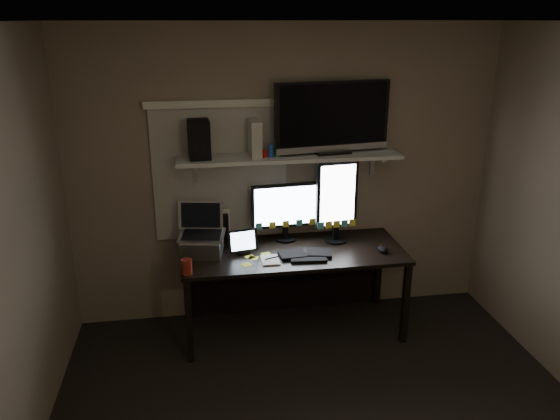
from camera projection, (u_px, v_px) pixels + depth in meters
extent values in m
plane|color=silver|center=(352.00, 22.00, 2.52)|extent=(3.60, 3.60, 0.00)
plane|color=#6E604F|center=(286.00, 177.00, 4.61)|extent=(3.60, 0.00, 3.60)
cube|color=beige|center=(220.00, 174.00, 4.50)|extent=(1.10, 0.02, 1.10)
cube|color=black|center=(293.00, 252.00, 4.44)|extent=(1.80, 0.75, 0.03)
cube|color=black|center=(286.00, 274.00, 4.89)|extent=(1.80, 0.02, 0.70)
cube|color=black|center=(189.00, 321.00, 4.12)|extent=(0.05, 0.05, 0.70)
cube|color=black|center=(405.00, 304.00, 4.38)|extent=(0.05, 0.05, 0.70)
cube|color=black|center=(189.00, 282.00, 4.75)|extent=(0.05, 0.05, 0.70)
cube|color=black|center=(378.00, 268.00, 5.00)|extent=(0.05, 0.05, 0.70)
cube|color=beige|center=(289.00, 157.00, 4.38)|extent=(1.80, 0.35, 0.03)
cube|color=black|center=(285.00, 211.00, 4.57)|extent=(0.58, 0.11, 0.51)
cube|color=black|center=(337.00, 201.00, 4.51)|extent=(0.36, 0.11, 0.71)
cube|color=black|center=(306.00, 254.00, 4.34)|extent=(0.45, 0.21, 0.03)
ellipsoid|color=black|center=(383.00, 249.00, 4.41)|extent=(0.09, 0.13, 0.04)
cube|color=silver|center=(270.00, 260.00, 4.25)|extent=(0.14, 0.19, 0.01)
cube|color=black|center=(243.00, 242.00, 4.35)|extent=(0.25, 0.14, 0.21)
cube|color=black|center=(215.00, 227.00, 4.57)|extent=(0.22, 0.12, 0.27)
cube|color=#B7B7BC|center=(201.00, 231.00, 4.30)|extent=(0.40, 0.35, 0.40)
cylinder|color=maroon|center=(187.00, 267.00, 4.01)|extent=(0.09, 0.09, 0.12)
cube|color=black|center=(332.00, 118.00, 4.34)|extent=(0.97, 0.30, 0.57)
cube|color=beige|center=(255.00, 138.00, 4.29)|extent=(0.09, 0.24, 0.29)
cube|color=black|center=(199.00, 139.00, 4.22)|extent=(0.18, 0.21, 0.30)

